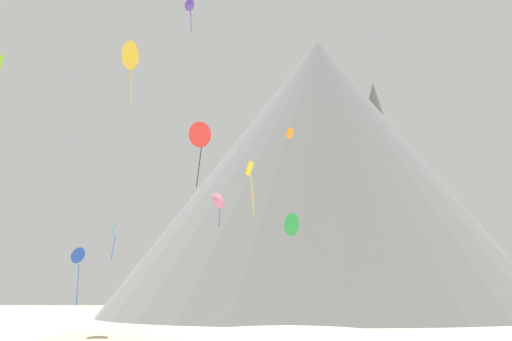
{
  "coord_description": "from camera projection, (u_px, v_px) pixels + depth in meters",
  "views": [
    {
      "loc": [
        6.57,
        -23.1,
        4.07
      ],
      "look_at": [
        2.84,
        44.92,
        16.37
      ],
      "focal_mm": 47.63,
      "sensor_mm": 36.0,
      "label": 1
    }
  ],
  "objects": [
    {
      "name": "rock_massif",
      "position": [
        324.0,
        176.0,
        120.19
      ],
      "size": [
        86.2,
        86.2,
        49.56
      ],
      "color": "slate",
      "rests_on": "ground_plane"
    },
    {
      "name": "kite_red_mid",
      "position": [
        200.0,
        135.0,
        62.06
      ],
      "size": [
        2.51,
        1.71,
        6.04
      ],
      "rotation": [
        0.0,
        0.0,
        2.73
      ],
      "color": "red"
    },
    {
      "name": "kite_cyan_low",
      "position": [
        113.0,
        233.0,
        70.38
      ],
      "size": [
        0.71,
        1.09,
        3.73
      ],
      "rotation": [
        0.0,
        0.0,
        1.04
      ],
      "color": "#33BCDB"
    },
    {
      "name": "kite_indigo_high",
      "position": [
        189.0,
        6.0,
        79.16
      ],
      "size": [
        1.43,
        1.02,
        4.08
      ],
      "rotation": [
        0.0,
        0.0,
        5.81
      ],
      "color": "#5138B2"
    },
    {
      "name": "kite_gold_mid",
      "position": [
        131.0,
        56.0,
        57.67
      ],
      "size": [
        2.38,
        2.26,
        5.48
      ],
      "rotation": [
        0.0,
        0.0,
        2.41
      ],
      "color": "gold"
    },
    {
      "name": "kite_pink_low",
      "position": [
        219.0,
        200.0,
        68.35
      ],
      "size": [
        1.72,
        1.84,
        3.52
      ],
      "rotation": [
        0.0,
        0.0,
        0.88
      ],
      "color": "pink"
    },
    {
      "name": "kite_blue_low",
      "position": [
        79.0,
        257.0,
        60.74
      ],
      "size": [
        1.66,
        1.17,
        5.14
      ],
      "rotation": [
        0.0,
        0.0,
        2.83
      ],
      "color": "blue"
    },
    {
      "name": "kite_yellow_mid",
      "position": [
        250.0,
        176.0,
        61.7
      ],
      "size": [
        0.87,
        0.85,
        4.89
      ],
      "rotation": [
        0.0,
        0.0,
        3.49
      ],
      "color": "yellow"
    },
    {
      "name": "kite_green_low",
      "position": [
        293.0,
        225.0,
        58.58
      ],
      "size": [
        1.58,
        1.75,
        2.04
      ],
      "rotation": [
        0.0,
        0.0,
        2.29
      ],
      "color": "green"
    },
    {
      "name": "kite_orange_mid",
      "position": [
        290.0,
        133.0,
        70.43
      ],
      "size": [
        0.97,
        0.79,
        1.15
      ],
      "rotation": [
        0.0,
        0.0,
        0.09
      ],
      "color": "orange"
    }
  ]
}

